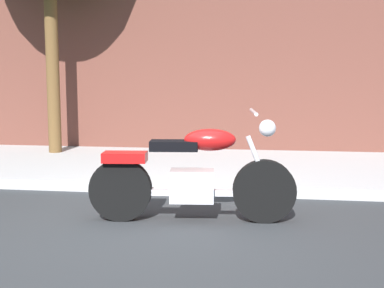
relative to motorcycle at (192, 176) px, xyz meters
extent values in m
plane|color=#303335|center=(-0.40, -0.47, -0.46)|extent=(60.00, 60.00, 0.00)
cube|color=#B2B2B2|center=(-0.40, 2.75, -0.39)|extent=(20.69, 3.21, 0.14)
cylinder|color=black|center=(0.73, 0.07, -0.14)|extent=(0.65, 0.18, 0.64)
cylinder|color=black|center=(-0.72, -0.08, -0.14)|extent=(0.65, 0.18, 0.64)
cube|color=silver|center=(0.00, 0.00, -0.09)|extent=(0.47, 0.32, 0.32)
cube|color=silver|center=(0.00, 0.00, -0.16)|extent=(1.31, 0.21, 0.06)
ellipsoid|color=red|center=(0.18, 0.01, 0.38)|extent=(0.54, 0.31, 0.22)
cube|color=black|center=(-0.18, -0.02, 0.32)|extent=(0.50, 0.29, 0.10)
cube|color=red|center=(-0.67, -0.07, 0.20)|extent=(0.46, 0.28, 0.10)
cylinder|color=silver|center=(0.67, 0.06, 0.14)|extent=(0.27, 0.08, 0.58)
cylinder|color=silver|center=(0.61, 0.06, 0.66)|extent=(0.11, 0.70, 0.04)
sphere|color=silver|center=(0.75, 0.07, 0.50)|extent=(0.17, 0.17, 0.17)
cylinder|color=silver|center=(-0.26, 0.13, -0.19)|extent=(0.80, 0.17, 0.09)
cylinder|color=brown|center=(-2.96, 3.56, 1.24)|extent=(0.22, 0.22, 3.40)
camera|label=1|loc=(0.74, -5.10, 1.00)|focal=48.50mm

